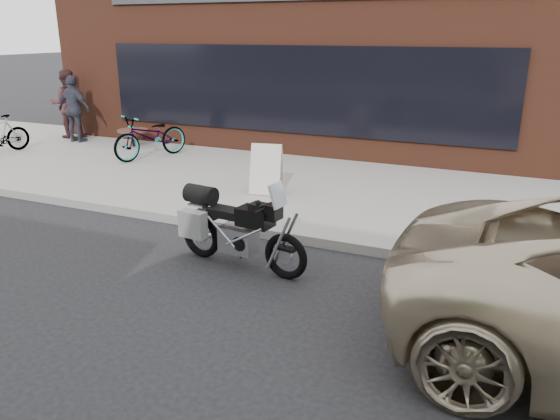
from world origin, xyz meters
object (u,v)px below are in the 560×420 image
at_px(bicycle_front, 151,136).
at_px(cafe_patron_left, 68,104).
at_px(sandwich_sign, 267,168).
at_px(cafe_patron_right, 74,109).
at_px(cafe_table, 132,131).
at_px(motorcycle, 232,228).

distance_m(bicycle_front, cafe_patron_left, 3.92).
xyz_separation_m(sandwich_sign, cafe_patron_right, (-6.75, 2.30, 0.42)).
bearing_deg(cafe_table, cafe_patron_left, 172.13).
height_order(bicycle_front, sandwich_sign, bicycle_front).
bearing_deg(bicycle_front, sandwich_sign, -2.53).
relative_size(cafe_table, cafe_patron_left, 0.41).
relative_size(sandwich_sign, cafe_patron_left, 0.49).
xyz_separation_m(bicycle_front, cafe_patron_right, (-3.04, 0.80, 0.37)).
relative_size(bicycle_front, cafe_patron_left, 1.05).
bearing_deg(cafe_patron_right, motorcycle, 145.85).
bearing_deg(cafe_patron_left, sandwich_sign, 118.51).
distance_m(motorcycle, sandwich_sign, 3.04).
height_order(cafe_table, cafe_patron_right, cafe_patron_right).
bearing_deg(cafe_table, sandwich_sign, -25.76).
relative_size(motorcycle, sandwich_sign, 2.17).
height_order(motorcycle, cafe_patron_left, cafe_patron_left).
xyz_separation_m(motorcycle, cafe_patron_right, (-7.62, 5.22, 0.49)).
distance_m(cafe_patron_left, cafe_patron_right, 0.78).
relative_size(sandwich_sign, cafe_table, 1.18).
height_order(motorcycle, sandwich_sign, motorcycle).
xyz_separation_m(motorcycle, bicycle_front, (-4.57, 4.41, 0.12)).
relative_size(bicycle_front, cafe_patron_right, 1.11).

